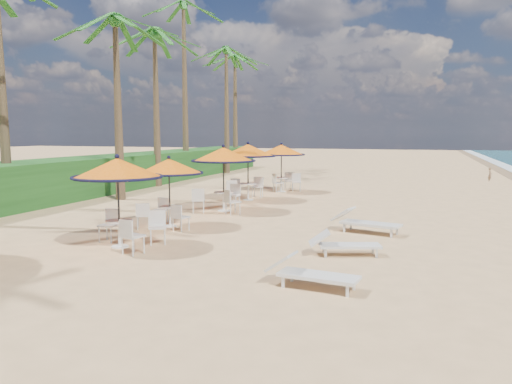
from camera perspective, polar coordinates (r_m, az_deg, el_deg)
ground at (r=11.56m, az=6.74°, el=-8.43°), size 160.00×160.00×0.00m
scrub_hedge at (r=27.07m, az=-17.17°, el=2.02°), size 3.00×40.00×1.80m
station_0 at (r=13.54m, az=-15.28°, el=1.40°), size 2.37×2.37×2.47m
station_1 at (r=16.19m, az=-10.06°, el=1.93°), size 2.20×2.20×2.30m
station_2 at (r=19.14m, az=-3.78°, el=3.38°), size 2.47×2.55×2.58m
station_3 at (r=22.30m, az=-1.06°, el=3.98°), size 2.52×2.52×2.63m
station_4 at (r=25.49m, az=3.04°, el=4.15°), size 2.42×2.42×2.52m
lounger_near at (r=9.95m, az=6.09°, el=-9.12°), size 1.89×0.81×0.66m
lounger_mid at (r=12.59m, az=9.84°, el=-5.84°), size 1.84×1.05×0.63m
lounger_far at (r=15.50m, az=12.21°, el=-3.30°), size 2.18×1.17×0.75m
palm_3 at (r=23.71m, az=-15.77°, el=17.21°), size 5.00×5.00×8.14m
palm_4 at (r=29.13m, az=-11.49°, el=16.24°), size 5.00×5.00×8.62m
palm_5 at (r=34.73m, az=-8.28°, el=19.27°), size 5.00×5.00×11.50m
palm_6 at (r=37.96m, az=-3.42°, el=15.04°), size 5.00×5.00×9.25m
palm_7 at (r=41.12m, az=-2.42°, el=14.39°), size 5.00×5.00×9.24m
person at (r=34.10m, az=25.17°, el=1.87°), size 0.27×0.37×0.92m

